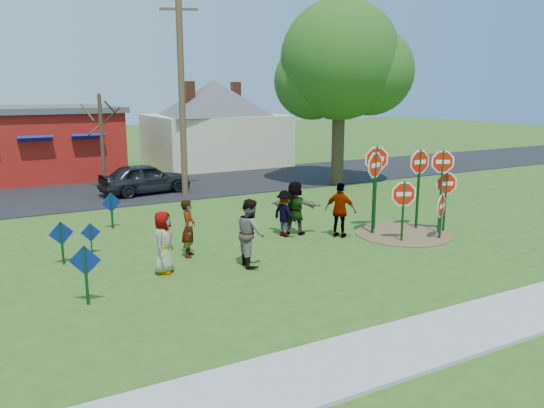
{
  "coord_description": "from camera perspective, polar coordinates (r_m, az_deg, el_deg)",
  "views": [
    {
      "loc": [
        -7.69,
        -14.13,
        4.82
      ],
      "look_at": [
        0.24,
        0.5,
        1.21
      ],
      "focal_mm": 35.0,
      "sensor_mm": 36.0,
      "label": 1
    }
  ],
  "objects": [
    {
      "name": "stop_sign_a",
      "position": [
        17.35,
        13.97,
        0.57
      ],
      "size": [
        1.0,
        0.47,
        2.11
      ],
      "rotation": [
        0.0,
        0.0,
        -0.43
      ],
      "color": "#103D18",
      "rests_on": "ground"
    },
    {
      "name": "blue_diamond_a",
      "position": [
        12.73,
        -19.42,
        -6.53
      ],
      "size": [
        0.67,
        0.29,
        1.41
      ],
      "rotation": [
        0.0,
        0.0,
        -0.39
      ],
      "color": "#103D18",
      "rests_on": "ground"
    },
    {
      "name": "stop_sign_f",
      "position": [
        18.96,
        18.22,
        1.69
      ],
      "size": [
        1.0,
        0.35,
        2.21
      ],
      "rotation": [
        0.0,
        0.0,
        -0.32
      ],
      "color": "#103D18",
      "rests_on": "ground"
    },
    {
      "name": "red_building",
      "position": [
        32.32,
        -24.61,
        6.08
      ],
      "size": [
        9.4,
        7.69,
        3.9
      ],
      "color": "maroon",
      "rests_on": "ground"
    },
    {
      "name": "stop_sign_c",
      "position": [
        18.59,
        17.83,
        3.27
      ],
      "size": [
        0.91,
        0.54,
        2.98
      ],
      "rotation": [
        0.0,
        0.0,
        -0.53
      ],
      "color": "#103D18",
      "rests_on": "ground"
    },
    {
      "name": "blue_diamond_b",
      "position": [
        15.87,
        -21.7,
        -3.44
      ],
      "size": [
        0.68,
        0.14,
        1.25
      ],
      "rotation": [
        0.0,
        0.0,
        0.18
      ],
      "color": "#103D18",
      "rests_on": "ground"
    },
    {
      "name": "stop_sign_e",
      "position": [
        18.07,
        17.74,
        -0.44
      ],
      "size": [
        0.96,
        0.48,
        1.64
      ],
      "rotation": [
        0.0,
        0.0,
        0.46
      ],
      "color": "#103D18",
      "rests_on": "ground"
    },
    {
      "name": "blue_diamond_d",
      "position": [
        19.41,
        -16.89,
        -0.27
      ],
      "size": [
        0.7,
        0.15,
        1.29
      ],
      "rotation": [
        0.0,
        0.0,
        0.18
      ],
      "color": "#103D18",
      "rests_on": "ground"
    },
    {
      "name": "stop_sign_b",
      "position": [
        18.5,
        11.16,
        3.97
      ],
      "size": [
        1.13,
        0.34,
        3.08
      ],
      "rotation": [
        0.0,
        0.0,
        -0.28
      ],
      "color": "#103D18",
      "rests_on": "ground"
    },
    {
      "name": "dirt_patch",
      "position": [
        18.55,
        13.94,
        -3.13
      ],
      "size": [
        3.2,
        3.2,
        0.03
      ],
      "primitive_type": "cylinder",
      "color": "brown",
      "rests_on": "ground"
    },
    {
      "name": "person_b",
      "position": [
        15.64,
        -8.96,
        -2.61
      ],
      "size": [
        0.65,
        0.74,
        1.7
      ],
      "primitive_type": "imported",
      "rotation": [
        0.0,
        0.0,
        1.08
      ],
      "color": "#216961",
      "rests_on": "ground"
    },
    {
      "name": "sidewalk",
      "position": [
        11.4,
        18.17,
        -13.18
      ],
      "size": [
        22.0,
        1.8,
        0.08
      ],
      "primitive_type": "cube",
      "color": "#9E9E99",
      "rests_on": "ground"
    },
    {
      "name": "stop_sign_g",
      "position": [
        17.95,
        10.99,
        3.2
      ],
      "size": [
        1.12,
        0.44,
        2.96
      ],
      "rotation": [
        0.0,
        0.0,
        0.36
      ],
      "color": "#103D18",
      "rests_on": "ground"
    },
    {
      "name": "person_a",
      "position": [
        14.39,
        -11.61,
        -4.04
      ],
      "size": [
        0.92,
        0.98,
        1.69
      ],
      "primitive_type": "imported",
      "rotation": [
        0.0,
        0.0,
        0.94
      ],
      "color": "navy",
      "rests_on": "ground"
    },
    {
      "name": "person_f",
      "position": [
        17.84,
        2.49,
        -0.4
      ],
      "size": [
        1.64,
        1.52,
        1.83
      ],
      "primitive_type": "imported",
      "rotation": [
        0.0,
        0.0,
        2.43
      ],
      "color": "#215A2E",
      "rests_on": "ground"
    },
    {
      "name": "utility_pole",
      "position": [
        24.56,
        -9.71,
        12.33
      ],
      "size": [
        2.18,
        0.95,
        9.36
      ],
      "rotation": [
        0.0,
        0.0,
        -0.37
      ],
      "color": "#4C3823",
      "rests_on": "ground"
    },
    {
      "name": "stop_sign_d",
      "position": [
        19.0,
        15.56,
        3.64
      ],
      "size": [
        1.14,
        0.08,
        2.94
      ],
      "rotation": [
        0.0,
        0.0,
        -0.02
      ],
      "color": "#103D18",
      "rests_on": "ground"
    },
    {
      "name": "leafy_tree",
      "position": [
        27.3,
        7.58,
        14.44
      ],
      "size": [
        6.47,
        5.9,
        9.19
      ],
      "color": "#382819",
      "rests_on": "ground"
    },
    {
      "name": "blue_diamond_c",
      "position": [
        16.63,
        -18.91,
        -3.21
      ],
      "size": [
        0.57,
        0.09,
        0.95
      ],
      "rotation": [
        0.0,
        0.0,
        -0.14
      ],
      "color": "#103D18",
      "rests_on": "ground"
    },
    {
      "name": "road",
      "position": [
        27.18,
        -11.58,
        1.82
      ],
      "size": [
        120.0,
        7.5,
        0.04
      ],
      "primitive_type": "cube",
      "color": "black",
      "rests_on": "ground"
    },
    {
      "name": "person_d",
      "position": [
        17.58,
        1.43,
        -1.04
      ],
      "size": [
        0.79,
        1.11,
        1.56
      ],
      "primitive_type": "imported",
      "rotation": [
        0.0,
        0.0,
        1.8
      ],
      "color": "#303034",
      "rests_on": "ground"
    },
    {
      "name": "ground",
      "position": [
        16.79,
        0.1,
        -4.43
      ],
      "size": [
        120.0,
        120.0,
        0.0
      ],
      "primitive_type": "plane",
      "color": "#275618",
      "rests_on": "ground"
    },
    {
      "name": "suv",
      "position": [
        25.46,
        -13.48,
        2.72
      ],
      "size": [
        4.37,
        2.21,
        1.43
      ],
      "primitive_type": "imported",
      "rotation": [
        0.0,
        0.0,
        1.7
      ],
      "color": "#323338",
      "rests_on": "road"
    },
    {
      "name": "cream_house",
      "position": [
        34.78,
        -6.21,
        9.05
      ],
      "size": [
        9.4,
        9.4,
        6.5
      ],
      "color": "beige",
      "rests_on": "ground"
    },
    {
      "name": "person_e",
      "position": [
        17.59,
        7.37,
        -0.69
      ],
      "size": [
        0.98,
        1.13,
        1.82
      ],
      "primitive_type": "imported",
      "rotation": [
        0.0,
        0.0,
        2.18
      ],
      "color": "#412B52",
      "rests_on": "ground"
    },
    {
      "name": "person_c",
      "position": [
        14.66,
        -2.35,
        -3.08
      ],
      "size": [
        0.85,
        1.02,
        1.89
      ],
      "primitive_type": "imported",
      "rotation": [
        0.0,
        0.0,
        1.42
      ],
      "color": "#954D35",
      "rests_on": "ground"
    },
    {
      "name": "bare_tree_east",
      "position": [
        26.82,
        -17.9,
        7.75
      ],
      "size": [
        1.8,
        1.8,
        4.62
      ],
      "color": "#382819",
      "rests_on": "ground"
    }
  ]
}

